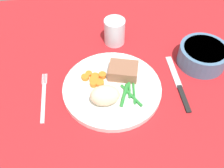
{
  "coord_description": "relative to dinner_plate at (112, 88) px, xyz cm",
  "views": [
    {
      "loc": [
        -2.5,
        -48.84,
        58.54
      ],
      "look_at": [
        3.2,
        -3.8,
        4.6
      ],
      "focal_mm": 42.25,
      "sensor_mm": 36.0,
      "label": 1
    }
  ],
  "objects": [
    {
      "name": "fork",
      "position": [
        -18.55,
        -0.26,
        -0.6
      ],
      "size": [
        1.44,
        16.6,
        0.4
      ],
      "rotation": [
        0.0,
        0.0,
        0.06
      ],
      "color": "silver",
      "rests_on": "dining_table"
    },
    {
      "name": "salad_bowl",
      "position": [
        27.71,
        7.32,
        2.43
      ],
      "size": [
        14.08,
        14.08,
        5.73
      ],
      "color": "#4C7299",
      "rests_on": "dining_table"
    },
    {
      "name": "meat_portion",
      "position": [
        3.62,
        4.23,
        2.43
      ],
      "size": [
        9.23,
        7.93,
        3.27
      ],
      "primitive_type": "cube",
      "rotation": [
        0.0,
        0.0,
        -0.26
      ],
      "color": "#936047",
      "rests_on": "dinner_plate"
    },
    {
      "name": "dining_table",
      "position": [
        -3.2,
        3.8,
        -1.8
      ],
      "size": [
        120.0,
        90.0,
        2.0
      ],
      "color": "red",
      "rests_on": "ground"
    },
    {
      "name": "water_glass",
      "position": [
        3.32,
        20.01,
        2.68
      ],
      "size": [
        6.56,
        6.56,
        8.18
      ],
      "color": "silver",
      "rests_on": "dining_table"
    },
    {
      "name": "carrot_slices",
      "position": [
        -4.45,
        2.71,
        1.35
      ],
      "size": [
        6.96,
        6.12,
        1.25
      ],
      "color": "orange",
      "rests_on": "dinner_plate"
    },
    {
      "name": "knife",
      "position": [
        18.67,
        -0.29,
        -0.6
      ],
      "size": [
        1.7,
        20.5,
        0.64
      ],
      "rotation": [
        0.0,
        0.0,
        -0.01
      ],
      "color": "black",
      "rests_on": "dining_table"
    },
    {
      "name": "dinner_plate",
      "position": [
        0.0,
        0.0,
        0.0
      ],
      "size": [
        26.83,
        26.83,
        1.6
      ],
      "primitive_type": "cylinder",
      "color": "white",
      "rests_on": "dining_table"
    },
    {
      "name": "mashed_potatoes",
      "position": [
        -2.42,
        -4.83,
        3.38
      ],
      "size": [
        7.6,
        5.4,
        5.16
      ],
      "primitive_type": "ellipsoid",
      "color": "beige",
      "rests_on": "dinner_plate"
    },
    {
      "name": "green_beans",
      "position": [
        4.07,
        -3.0,
        1.17
      ],
      "size": [
        5.95,
        9.54,
        0.89
      ],
      "color": "#2D8C38",
      "rests_on": "dinner_plate"
    }
  ]
}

